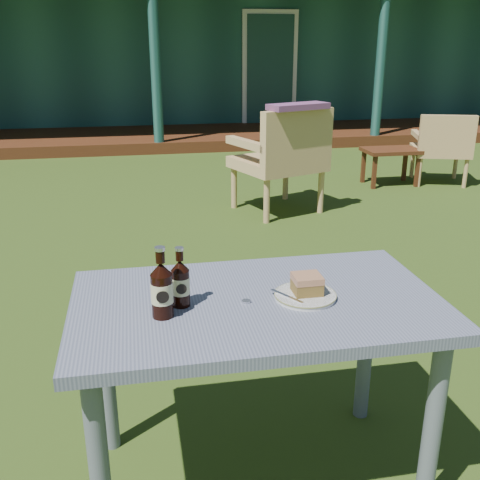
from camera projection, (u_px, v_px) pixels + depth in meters
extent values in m
plane|color=#334916|center=(202.00, 294.00, 3.55)|extent=(80.00, 80.00, 0.00)
cube|color=#1C4A43|center=(145.00, 51.00, 11.90)|extent=(15.00, 6.00, 2.60)
cube|color=#472311|center=(157.00, 138.00, 8.70)|extent=(15.00, 1.80, 0.16)
cylinder|color=#1C4A43|center=(155.00, 63.00, 7.58)|extent=(0.14, 0.14, 2.45)
cylinder|color=#1C4A43|center=(381.00, 62.00, 8.15)|extent=(0.14, 0.14, 2.45)
cube|color=white|center=(270.00, 72.00, 9.56)|extent=(0.95, 0.06, 2.00)
cube|color=#193D38|center=(270.00, 73.00, 9.54)|extent=(0.80, 0.04, 1.85)
cube|color=slate|center=(257.00, 305.00, 1.83)|extent=(1.20, 0.70, 0.04)
cylinder|color=slate|center=(100.00, 473.00, 1.61)|extent=(0.06, 0.06, 0.68)
cylinder|color=slate|center=(432.00, 429.00, 1.80)|extent=(0.06, 0.06, 0.68)
cylinder|color=slate|center=(106.00, 371.00, 2.11)|extent=(0.06, 0.06, 0.68)
cylinder|color=slate|center=(366.00, 345.00, 2.30)|extent=(0.06, 0.06, 0.68)
cylinder|color=silver|center=(305.00, 296.00, 1.84)|extent=(0.20, 0.20, 0.01)
cylinder|color=olive|center=(305.00, 294.00, 1.83)|extent=(0.20, 0.20, 0.00)
cube|color=brown|center=(307.00, 287.00, 1.84)|extent=(0.09, 0.08, 0.04)
cube|color=#A26B48|center=(307.00, 278.00, 1.83)|extent=(0.09, 0.09, 0.02)
cube|color=silver|center=(287.00, 296.00, 1.81)|extent=(0.08, 0.13, 0.00)
cylinder|color=black|center=(181.00, 288.00, 1.77)|extent=(0.06, 0.06, 0.12)
cone|color=black|center=(180.00, 265.00, 1.74)|extent=(0.06, 0.06, 0.03)
cylinder|color=black|center=(179.00, 255.00, 1.73)|extent=(0.02, 0.02, 0.03)
cylinder|color=silver|center=(179.00, 249.00, 1.72)|extent=(0.03, 0.03, 0.01)
cylinder|color=beige|center=(181.00, 285.00, 1.76)|extent=(0.06, 0.06, 0.06)
cylinder|color=black|center=(181.00, 289.00, 1.74)|extent=(0.03, 0.00, 0.03)
cylinder|color=black|center=(162.00, 296.00, 1.69)|extent=(0.07, 0.07, 0.14)
cone|color=black|center=(161.00, 269.00, 1.66)|extent=(0.07, 0.07, 0.04)
cylinder|color=black|center=(160.00, 257.00, 1.65)|extent=(0.03, 0.03, 0.04)
cylinder|color=silver|center=(160.00, 249.00, 1.64)|extent=(0.03, 0.03, 0.01)
cylinder|color=beige|center=(162.00, 292.00, 1.69)|extent=(0.07, 0.07, 0.06)
cylinder|color=black|center=(163.00, 297.00, 1.66)|extent=(0.04, 0.00, 0.04)
cylinder|color=silver|center=(246.00, 301.00, 1.80)|extent=(0.03, 0.03, 0.01)
cube|color=tan|center=(277.00, 164.00, 5.17)|extent=(0.90, 0.87, 0.10)
cube|color=tan|center=(297.00, 137.00, 4.84)|extent=(0.70, 0.33, 0.47)
cube|color=tan|center=(304.00, 138.00, 5.27)|extent=(0.29, 0.61, 0.07)
cube|color=tan|center=(247.00, 144.00, 4.96)|extent=(0.29, 0.61, 0.07)
cylinder|color=tan|center=(286.00, 180.00, 5.62)|extent=(0.06, 0.06, 0.40)
cylinder|color=tan|center=(234.00, 187.00, 5.33)|extent=(0.06, 0.06, 0.40)
cylinder|color=tan|center=(321.00, 192.00, 5.17)|extent=(0.06, 0.06, 0.40)
cylinder|color=tan|center=(267.00, 201.00, 4.88)|extent=(0.06, 0.06, 0.40)
cube|color=tan|center=(440.00, 151.00, 6.23)|extent=(0.71, 0.69, 0.08)
cube|color=tan|center=(447.00, 133.00, 5.93)|extent=(0.57, 0.24, 0.38)
cube|color=tan|center=(466.00, 136.00, 6.16)|extent=(0.21, 0.50, 0.05)
cube|color=tan|center=(418.00, 135.00, 6.22)|extent=(0.21, 0.50, 0.05)
cylinder|color=tan|center=(455.00, 165.00, 6.48)|extent=(0.04, 0.04, 0.32)
cylinder|color=tan|center=(412.00, 164.00, 6.53)|extent=(0.04, 0.04, 0.32)
cylinder|color=tan|center=(466.00, 173.00, 6.06)|extent=(0.04, 0.04, 0.32)
cylinder|color=tan|center=(419.00, 172.00, 6.11)|extent=(0.04, 0.04, 0.32)
cube|color=#6F3C66|center=(298.00, 106.00, 4.75)|extent=(0.58, 0.38, 0.05)
cube|color=#472311|center=(392.00, 151.00, 6.13)|extent=(0.60, 0.40, 0.04)
cube|color=#472311|center=(374.00, 172.00, 6.01)|extent=(0.04, 0.04, 0.36)
cube|color=#472311|center=(417.00, 171.00, 6.10)|extent=(0.04, 0.04, 0.36)
cube|color=#472311|center=(363.00, 167.00, 6.29)|extent=(0.04, 0.04, 0.36)
cube|color=#472311|center=(405.00, 165.00, 6.38)|extent=(0.04, 0.04, 0.36)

